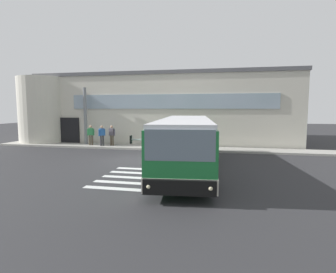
{
  "coord_description": "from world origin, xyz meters",
  "views": [
    {
      "loc": [
        5.39,
        -15.94,
        3.25
      ],
      "look_at": [
        2.07,
        0.25,
        1.5
      ],
      "focal_mm": 28.7,
      "sensor_mm": 36.0,
      "label": 1
    }
  ],
  "objects_px": {
    "passenger_near_column": "(91,134)",
    "passenger_by_doorway": "(102,134)",
    "bus_main_foreground": "(186,144)",
    "entry_support_column": "(85,116)",
    "passenger_at_curb_edge": "(112,134)"
  },
  "relations": [
    {
      "from": "passenger_near_column",
      "to": "bus_main_foreground",
      "type": "bearing_deg",
      "value": -36.11
    },
    {
      "from": "entry_support_column",
      "to": "passenger_by_doorway",
      "type": "bearing_deg",
      "value": -23.11
    },
    {
      "from": "passenger_near_column",
      "to": "passenger_by_doorway",
      "type": "relative_size",
      "value": 1.0
    },
    {
      "from": "bus_main_foreground",
      "to": "entry_support_column",
      "type": "bearing_deg",
      "value": 143.67
    },
    {
      "from": "passenger_by_doorway",
      "to": "entry_support_column",
      "type": "bearing_deg",
      "value": 156.89
    },
    {
      "from": "passenger_by_doorway",
      "to": "passenger_at_curb_edge",
      "type": "xyz_separation_m",
      "value": [
        0.76,
        0.31,
        0.03
      ]
    },
    {
      "from": "passenger_near_column",
      "to": "passenger_by_doorway",
      "type": "distance_m",
      "value": 1.09
    },
    {
      "from": "bus_main_foreground",
      "to": "passenger_by_doorway",
      "type": "bearing_deg",
      "value": 141.01
    },
    {
      "from": "entry_support_column",
      "to": "passenger_by_doorway",
      "type": "relative_size",
      "value": 2.9
    },
    {
      "from": "bus_main_foreground",
      "to": "passenger_at_curb_edge",
      "type": "xyz_separation_m",
      "value": [
        -7.1,
        6.68,
        -0.22
      ]
    },
    {
      "from": "passenger_by_doorway",
      "to": "bus_main_foreground",
      "type": "bearing_deg",
      "value": -38.99
    },
    {
      "from": "entry_support_column",
      "to": "passenger_by_doorway",
      "type": "xyz_separation_m",
      "value": [
        1.88,
        -0.8,
        -1.5
      ]
    },
    {
      "from": "passenger_by_doorway",
      "to": "passenger_at_curb_edge",
      "type": "distance_m",
      "value": 0.82
    },
    {
      "from": "entry_support_column",
      "to": "passenger_by_doorway",
      "type": "height_order",
      "value": "entry_support_column"
    },
    {
      "from": "entry_support_column",
      "to": "passenger_at_curb_edge",
      "type": "distance_m",
      "value": 3.06
    }
  ]
}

